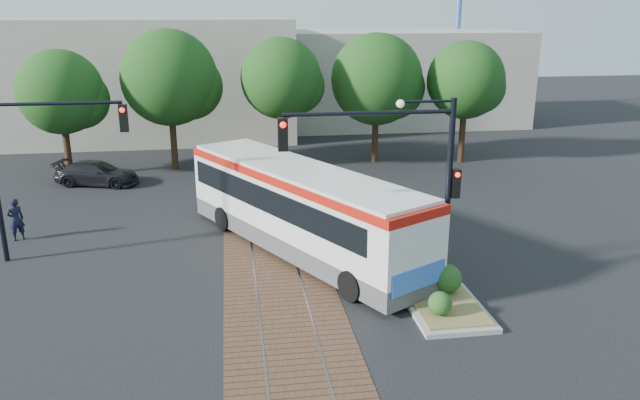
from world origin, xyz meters
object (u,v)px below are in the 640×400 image
at_px(traffic_island, 435,285).
at_px(officer, 16,219).
at_px(signal_pole_left, 26,155).
at_px(parked_car, 97,173).
at_px(city_bus, 300,205).
at_px(signal_pole_main, 410,168).

relative_size(traffic_island, officer, 3.07).
xyz_separation_m(traffic_island, signal_pole_left, (-13.19, 4.89, 3.54)).
bearing_deg(parked_car, officer, -176.16).
relative_size(city_bus, traffic_island, 2.24).
height_order(city_bus, signal_pole_left, signal_pole_left).
bearing_deg(officer, signal_pole_main, 117.51).
relative_size(signal_pole_main, parked_car, 1.43).
bearing_deg(parked_car, signal_pole_left, -165.95).
bearing_deg(signal_pole_main, parked_car, 129.18).
relative_size(traffic_island, signal_pole_left, 0.87).
bearing_deg(traffic_island, signal_pole_left, 159.64).
distance_m(city_bus, signal_pole_main, 5.61).
bearing_deg(signal_pole_left, officer, 122.52).
relative_size(signal_pole_left, officer, 3.54).
bearing_deg(parked_car, traffic_island, -123.85).
xyz_separation_m(signal_pole_left, officer, (-1.38, 2.17, -3.02)).
height_order(traffic_island, signal_pole_left, signal_pole_left).
bearing_deg(signal_pole_main, signal_pole_left, 158.55).
bearing_deg(traffic_island, parked_car, 131.17).
relative_size(traffic_island, parked_car, 1.24).
distance_m(signal_pole_left, officer, 3.96).
height_order(city_bus, officer, city_bus).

